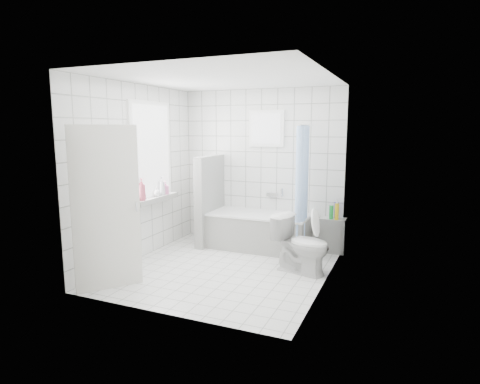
% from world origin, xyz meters
% --- Properties ---
extents(ground, '(3.00, 3.00, 0.00)m').
position_xyz_m(ground, '(0.00, 0.00, 0.00)').
color(ground, white).
rests_on(ground, ground).
extents(ceiling, '(3.00, 3.00, 0.00)m').
position_xyz_m(ceiling, '(0.00, 0.00, 2.60)').
color(ceiling, white).
rests_on(ceiling, ground).
extents(wall_back, '(2.80, 0.02, 2.60)m').
position_xyz_m(wall_back, '(0.00, 1.50, 1.30)').
color(wall_back, white).
rests_on(wall_back, ground).
extents(wall_front, '(2.80, 0.02, 2.60)m').
position_xyz_m(wall_front, '(0.00, -1.50, 1.30)').
color(wall_front, white).
rests_on(wall_front, ground).
extents(wall_left, '(0.02, 3.00, 2.60)m').
position_xyz_m(wall_left, '(-1.40, 0.00, 1.30)').
color(wall_left, white).
rests_on(wall_left, ground).
extents(wall_right, '(0.02, 3.00, 2.60)m').
position_xyz_m(wall_right, '(1.40, 0.00, 1.30)').
color(wall_right, white).
rests_on(wall_right, ground).
extents(window_left, '(0.01, 0.90, 1.40)m').
position_xyz_m(window_left, '(-1.35, 0.30, 1.60)').
color(window_left, white).
rests_on(window_left, wall_left).
extents(window_back, '(0.50, 0.01, 0.50)m').
position_xyz_m(window_back, '(0.10, 1.46, 1.95)').
color(window_back, white).
rests_on(window_back, wall_back).
extents(window_sill, '(0.18, 1.02, 0.08)m').
position_xyz_m(window_sill, '(-1.31, 0.30, 0.86)').
color(window_sill, white).
rests_on(window_sill, wall_left).
extents(door, '(0.52, 0.66, 2.00)m').
position_xyz_m(door, '(-1.01, -1.16, 1.00)').
color(door, silver).
rests_on(door, ground).
extents(bathtub, '(1.63, 0.77, 0.58)m').
position_xyz_m(bathtub, '(0.11, 1.13, 0.29)').
color(bathtub, white).
rests_on(bathtub, ground).
extents(partition_wall, '(0.15, 0.85, 1.50)m').
position_xyz_m(partition_wall, '(-0.76, 1.07, 0.75)').
color(partition_wall, white).
rests_on(partition_wall, ground).
extents(tiled_ledge, '(0.40, 0.24, 0.55)m').
position_xyz_m(tiled_ledge, '(1.26, 1.38, 0.28)').
color(tiled_ledge, white).
rests_on(tiled_ledge, ground).
extents(toilet, '(0.85, 0.61, 0.79)m').
position_xyz_m(toilet, '(1.03, 0.31, 0.39)').
color(toilet, white).
rests_on(toilet, ground).
extents(curtain_rod, '(0.02, 0.80, 0.02)m').
position_xyz_m(curtain_rod, '(0.87, 1.10, 2.00)').
color(curtain_rod, silver).
rests_on(curtain_rod, wall_back).
extents(shower_curtain, '(0.14, 0.48, 1.78)m').
position_xyz_m(shower_curtain, '(0.87, 0.97, 1.10)').
color(shower_curtain, '#5597FB').
rests_on(shower_curtain, curtain_rod).
extents(tub_faucet, '(0.18, 0.06, 0.06)m').
position_xyz_m(tub_faucet, '(0.21, 1.46, 0.85)').
color(tub_faucet, silver).
rests_on(tub_faucet, wall_back).
extents(sill_bottles, '(0.14, 0.76, 0.33)m').
position_xyz_m(sill_bottles, '(-1.30, 0.23, 1.04)').
color(sill_bottles, white).
rests_on(sill_bottles, window_sill).
extents(ledge_bottles, '(0.15, 0.16, 0.26)m').
position_xyz_m(ledge_bottles, '(1.29, 1.33, 0.67)').
color(ledge_bottles, green).
rests_on(ledge_bottles, tiled_ledge).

